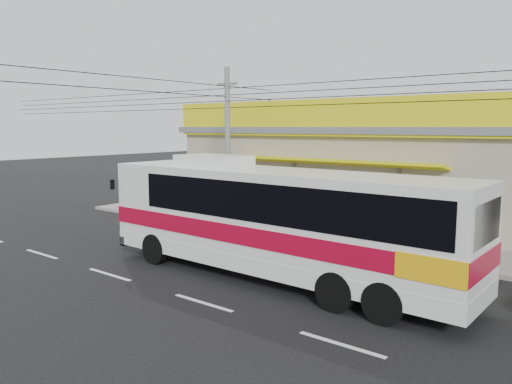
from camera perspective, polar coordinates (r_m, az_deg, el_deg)
ground at (r=15.02m, az=0.72°, el=-10.00°), size 120.00×120.00×0.00m
sidewalk at (r=19.94m, az=11.34°, el=-5.53°), size 30.00×3.20×0.15m
lane_markings at (r=13.23m, az=-6.05°, el=-12.50°), size 50.00×0.12×0.01m
storefront_building at (r=24.61m, az=17.34°, el=1.98°), size 22.60×9.20×5.70m
coach_bus at (r=14.49m, az=2.68°, el=-2.78°), size 11.76×2.68×3.61m
motorbike_red at (r=21.93m, az=-0.43°, el=-2.53°), size 2.12×0.80×1.10m
motorbike_dark at (r=24.40m, az=-4.28°, el=-1.62°), size 1.73×0.56×1.03m
utility_pole at (r=20.82m, az=-3.30°, el=10.79°), size 34.00×14.00×6.94m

